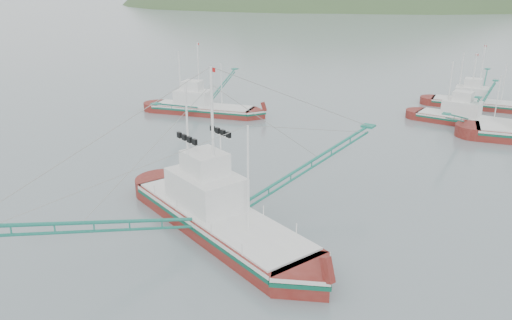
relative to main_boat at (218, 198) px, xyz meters
The scene contains 6 objects.
ground 2.56m from the main_boat, behind, with size 1200.00×1200.00×0.00m, color slate.
main_boat is the anchor object (origin of this frame).
bg_boat_far 39.46m from the main_boat, 77.29° to the left, with size 12.75×22.87×9.25m.
bg_boat_left 33.29m from the main_boat, 131.22° to the left, with size 13.99×23.99×9.91m.
bg_boat_extra 49.15m from the main_boat, 80.77° to the left, with size 12.94×22.75×9.25m.
headland_left 402.97m from the main_boat, 116.67° to the left, with size 448.00×308.00×210.00m, color #334C27.
Camera 1 is at (20.24, -24.64, 16.18)m, focal length 35.00 mm.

